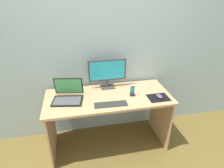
% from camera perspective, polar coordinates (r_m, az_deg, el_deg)
% --- Properties ---
extents(ground_plane, '(8.00, 8.00, 0.00)m').
position_cam_1_polar(ground_plane, '(2.77, -0.97, -17.05)').
color(ground_plane, brown).
extents(wall_back, '(6.00, 0.04, 2.50)m').
position_cam_1_polar(wall_back, '(2.47, -2.93, 11.11)').
color(wall_back, '#97B3B3').
rests_on(wall_back, ground_plane).
extents(desk, '(1.52, 0.65, 0.74)m').
position_cam_1_polar(desk, '(2.39, -1.08, -6.71)').
color(desk, tan).
rests_on(desk, ground_plane).
extents(monitor, '(0.48, 0.14, 0.38)m').
position_cam_1_polar(monitor, '(2.43, -1.40, 3.52)').
color(monitor, '#383837').
rests_on(monitor, desk).
extents(laptop, '(0.38, 0.34, 0.24)m').
position_cam_1_polar(laptop, '(2.28, -13.07, -3.43)').
color(laptop, black).
rests_on(laptop, desk).
extents(keyboard_external, '(0.38, 0.13, 0.01)m').
position_cam_1_polar(keyboard_external, '(2.15, -0.38, -6.10)').
color(keyboard_external, '#282B29').
rests_on(keyboard_external, desk).
extents(mousepad, '(0.25, 0.20, 0.00)m').
position_cam_1_polar(mousepad, '(2.35, 13.70, -3.98)').
color(mousepad, black).
rests_on(mousepad, desk).
extents(mouse, '(0.08, 0.11, 0.04)m').
position_cam_1_polar(mouse, '(2.34, 14.01, -3.59)').
color(mouse, '#554258').
rests_on(mouse, mousepad).
extents(phone_in_dock, '(0.06, 0.05, 0.14)m').
position_cam_1_polar(phone_in_dock, '(2.32, 6.11, -2.30)').
color(phone_in_dock, black).
rests_on(phone_in_dock, desk).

